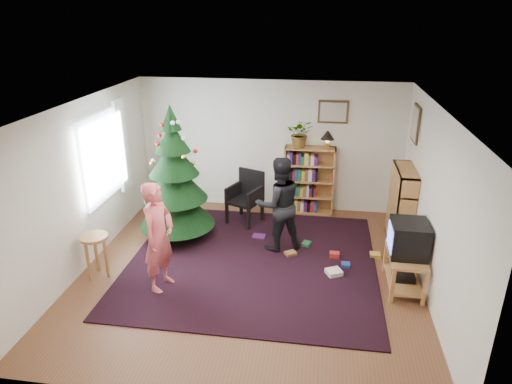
# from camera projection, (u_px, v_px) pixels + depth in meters

# --- Properties ---
(floor) EXTENTS (5.00, 5.00, 0.00)m
(floor) POSITION_uv_depth(u_px,v_px,m) (250.00, 272.00, 6.89)
(floor) COLOR brown
(floor) RESTS_ON ground
(ceiling) EXTENTS (5.00, 5.00, 0.00)m
(ceiling) POSITION_uv_depth(u_px,v_px,m) (249.00, 107.00, 5.95)
(ceiling) COLOR white
(ceiling) RESTS_ON wall_back
(wall_back) EXTENTS (5.00, 0.02, 2.50)m
(wall_back) POSITION_uv_depth(u_px,v_px,m) (270.00, 146.00, 8.71)
(wall_back) COLOR silver
(wall_back) RESTS_ON floor
(wall_front) EXTENTS (5.00, 0.02, 2.50)m
(wall_front) POSITION_uv_depth(u_px,v_px,m) (205.00, 300.00, 4.13)
(wall_front) COLOR silver
(wall_front) RESTS_ON floor
(wall_left) EXTENTS (0.02, 5.00, 2.50)m
(wall_left) POSITION_uv_depth(u_px,v_px,m) (83.00, 186.00, 6.76)
(wall_left) COLOR silver
(wall_left) RESTS_ON floor
(wall_right) EXTENTS (0.02, 5.00, 2.50)m
(wall_right) POSITION_uv_depth(u_px,v_px,m) (434.00, 206.00, 6.08)
(wall_right) COLOR silver
(wall_right) RESTS_ON floor
(rug) EXTENTS (3.80, 3.60, 0.02)m
(rug) POSITION_uv_depth(u_px,v_px,m) (253.00, 261.00, 7.16)
(rug) COLOR black
(rug) RESTS_ON floor
(window_pane) EXTENTS (0.04, 1.20, 1.40)m
(window_pane) POSITION_uv_depth(u_px,v_px,m) (101.00, 158.00, 7.21)
(window_pane) COLOR silver
(window_pane) RESTS_ON wall_left
(curtain) EXTENTS (0.06, 0.35, 1.60)m
(curtain) POSITION_uv_depth(u_px,v_px,m) (122.00, 146.00, 7.85)
(curtain) COLOR white
(curtain) RESTS_ON wall_left
(picture_back) EXTENTS (0.55, 0.03, 0.42)m
(picture_back) POSITION_uv_depth(u_px,v_px,m) (333.00, 112.00, 8.27)
(picture_back) COLOR #4C3319
(picture_back) RESTS_ON wall_back
(picture_right) EXTENTS (0.03, 0.50, 0.60)m
(picture_right) POSITION_uv_depth(u_px,v_px,m) (416.00, 124.00, 7.43)
(picture_right) COLOR #4C3319
(picture_right) RESTS_ON wall_right
(christmas_tree) EXTENTS (1.28, 1.28, 2.32)m
(christmas_tree) POSITION_uv_depth(u_px,v_px,m) (175.00, 185.00, 7.59)
(christmas_tree) COLOR #3F2816
(christmas_tree) RESTS_ON rug
(bookshelf_back) EXTENTS (0.95, 0.30, 1.30)m
(bookshelf_back) POSITION_uv_depth(u_px,v_px,m) (309.00, 180.00, 8.68)
(bookshelf_back) COLOR #C48546
(bookshelf_back) RESTS_ON floor
(bookshelf_right) EXTENTS (0.30, 0.95, 1.30)m
(bookshelf_right) POSITION_uv_depth(u_px,v_px,m) (401.00, 205.00, 7.57)
(bookshelf_right) COLOR #C48546
(bookshelf_right) RESTS_ON floor
(tv_stand) EXTENTS (0.48, 0.86, 0.55)m
(tv_stand) POSITION_uv_depth(u_px,v_px,m) (405.00, 268.00, 6.39)
(tv_stand) COLOR #C48546
(tv_stand) RESTS_ON floor
(crt_tv) EXTENTS (0.50, 0.54, 0.47)m
(crt_tv) POSITION_uv_depth(u_px,v_px,m) (409.00, 238.00, 6.22)
(crt_tv) COLOR black
(crt_tv) RESTS_ON tv_stand
(armchair) EXTENTS (0.70, 0.72, 0.97)m
(armchair) POSITION_uv_depth(u_px,v_px,m) (246.00, 194.00, 8.38)
(armchair) COLOR black
(armchair) RESTS_ON rug
(stool) EXTENTS (0.40, 0.40, 0.66)m
(stool) POSITION_uv_depth(u_px,v_px,m) (95.00, 245.00, 6.60)
(stool) COLOR #C48546
(stool) RESTS_ON floor
(person_standing) EXTENTS (0.51, 0.65, 1.59)m
(person_standing) POSITION_uv_depth(u_px,v_px,m) (159.00, 237.00, 6.23)
(person_standing) COLOR #D25456
(person_standing) RESTS_ON rug
(person_by_chair) EXTENTS (0.95, 0.87, 1.58)m
(person_by_chair) POSITION_uv_depth(u_px,v_px,m) (279.00, 204.00, 7.28)
(person_by_chair) COLOR black
(person_by_chair) RESTS_ON rug
(potted_plant) EXTENTS (0.49, 0.43, 0.52)m
(potted_plant) POSITION_uv_depth(u_px,v_px,m) (300.00, 133.00, 8.37)
(potted_plant) COLOR gray
(potted_plant) RESTS_ON bookshelf_back
(table_lamp) EXTENTS (0.25, 0.25, 0.34)m
(table_lamp) POSITION_uv_depth(u_px,v_px,m) (328.00, 136.00, 8.32)
(table_lamp) COLOR #A57F33
(table_lamp) RESTS_ON bookshelf_back
(floor_clutter) EXTENTS (2.14, 1.23, 0.08)m
(floor_clutter) POSITION_uv_depth(u_px,v_px,m) (320.00, 254.00, 7.31)
(floor_clutter) COLOR #A51E19
(floor_clutter) RESTS_ON rug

